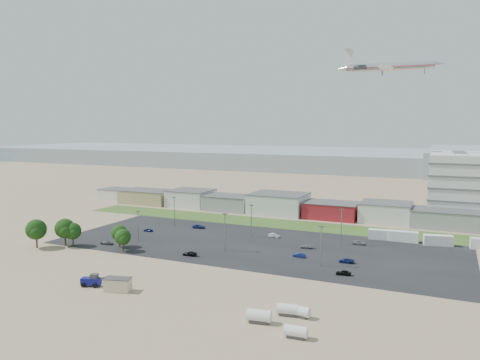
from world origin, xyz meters
The scene contains 36 objects.
ground centered at (0.00, 0.00, 0.00)m, with size 700.00×700.00×0.00m, color #8F755B.
parking_lot centered at (5.00, 20.00, 0.01)m, with size 120.00×50.00×0.01m, color black.
grass_strip centered at (0.00, 52.00, 0.01)m, with size 160.00×16.00×0.02m, color #324B1C.
hills_backdrop centered at (40.00, 315.00, 4.50)m, with size 700.00×200.00×9.00m, color gray, non-canonical shape.
building_row centered at (-17.00, 71.00, 4.00)m, with size 170.00×20.00×8.00m, color silver, non-canonical shape.
portable_shed centered at (-6.74, -29.23, 1.44)m, with size 5.70×2.96×2.87m, color beige, non-canonical shape.
telehandler centered at (-14.03, -29.31, 1.44)m, with size 6.89×2.30×2.87m, color navy, non-canonical shape.
storage_tank_nw centered at (30.78, -26.61, 1.20)m, with size 4.01×2.01×2.41m, color silver, non-canonical shape.
storage_tank_ne centered at (33.06, -26.37, 1.14)m, with size 3.81×1.91×2.29m, color silver, non-canonical shape.
storage_tank_sw centered at (27.12, -31.86, 1.32)m, with size 4.39×2.19×2.63m, color silver, non-canonical shape.
storage_tank_se centered at (35.07, -34.97, 1.15)m, with size 3.83×1.91×2.30m, color silver, non-canonical shape.
box_trailer_a centered at (38.57, 42.42, 1.53)m, with size 8.18×2.56×3.07m, color silver, non-canonical shape.
box_trailer_b centered at (45.06, 42.41, 1.61)m, with size 8.56×2.68×3.21m, color silver, non-canonical shape.
box_trailer_c centered at (54.88, 41.63, 1.55)m, with size 8.27×2.58×3.10m, color silver, non-canonical shape.
tree_far_left centered at (-51.86, -9.94, 4.77)m, with size 6.37×6.37×9.55m, color black, non-canonical shape.
tree_left centered at (-45.74, -4.99, 4.68)m, with size 6.24×6.24×9.35m, color black, non-canonical shape.
tree_mid centered at (-43.55, -4.17, 4.03)m, with size 5.37×5.37×8.05m, color black, non-canonical shape.
tree_right centered at (-30.39, 0.77, 3.71)m, with size 4.95×4.95×7.43m, color black, non-canonical shape.
tree_near centered at (-26.44, -2.61, 3.65)m, with size 4.86×4.86×7.30m, color black, non-canonical shape.
lightpole_front_l centered at (-29.45, 8.57, 4.71)m, with size 1.11×0.46×9.42m, color slate, non-canonical shape.
lightpole_front_m centered at (-0.38, 9.97, 5.38)m, with size 1.27×0.53×10.76m, color slate, non-canonical shape.
lightpole_front_r centered at (28.29, 6.95, 5.11)m, with size 1.20×0.50×10.23m, color slate, non-canonical shape.
lightpole_back_l centered at (-30.98, 31.55, 5.27)m, with size 1.24×0.52×10.54m, color slate, non-canonical shape.
lightpole_back_m centered at (-0.11, 28.50, 5.23)m, with size 1.23×0.51×10.45m, color slate, non-canonical shape.
lightpole_back_r centered at (28.36, 30.16, 5.43)m, with size 1.28×0.53×10.86m, color slate, non-canonical shape.
airliner centered at (32.76, 93.92, 59.42)m, with size 41.78×28.49×12.34m, color silver, non-canonical shape.
parked_car_0 centered at (33.70, 12.27, 0.56)m, with size 1.85×4.01×1.11m, color navy.
parked_car_1 centered at (20.96, 12.12, 0.57)m, with size 1.21×3.46×1.14m, color navy.
parked_car_2 centered at (35.19, 1.76, 0.61)m, with size 1.45×3.59×1.22m, color black.
parked_car_3 centered at (-6.83, 1.19, 0.59)m, with size 1.66×4.08×1.18m, color black.
parked_car_5 centered at (-34.95, 21.29, 0.55)m, with size 1.31×3.25×1.11m, color navy.
parked_car_8 centered at (33.22, 32.71, 0.65)m, with size 1.54×3.82×1.30m, color #A5A5AA.
parked_car_9 centered at (-21.83, 32.89, 0.61)m, with size 2.03×4.40×1.22m, color navy.
parked_car_10 centered at (-35.90, 1.67, 0.59)m, with size 1.65×4.06×1.18m, color #595B5E.
parked_car_11 centered at (6.74, 31.15, 0.61)m, with size 1.29×3.70×1.22m, color silver.
parked_car_12 centered at (20.05, 22.12, 0.56)m, with size 1.58×3.88×1.13m, color #A5A5AA.
Camera 1 is at (57.46, -106.88, 35.11)m, focal length 35.00 mm.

